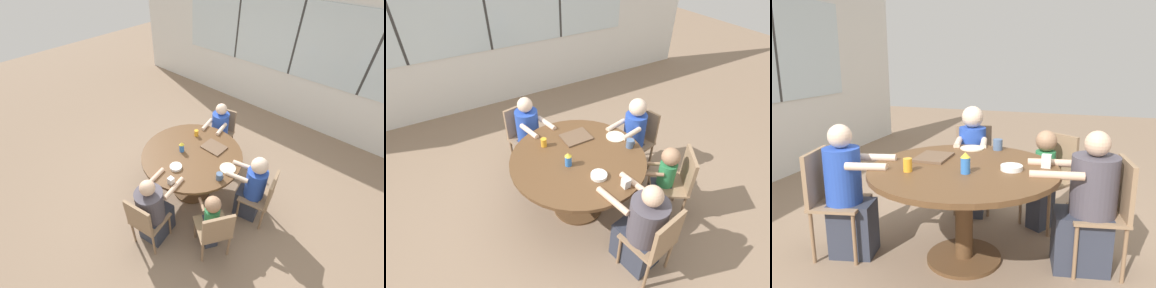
# 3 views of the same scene
# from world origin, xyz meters

# --- Properties ---
(ground_plane) EXTENTS (16.00, 16.00, 0.00)m
(ground_plane) POSITION_xyz_m (0.00, 0.00, 0.00)
(ground_plane) COLOR #8C725B
(wall_back_with_windows) EXTENTS (8.40, 0.08, 2.80)m
(wall_back_with_windows) POSITION_xyz_m (0.00, 2.95, 1.43)
(wall_back_with_windows) COLOR silver
(wall_back_with_windows) RESTS_ON ground_plane
(dining_table) EXTENTS (1.46, 1.46, 0.78)m
(dining_table) POSITION_xyz_m (0.00, 0.00, 0.63)
(dining_table) COLOR brown
(dining_table) RESTS_ON ground_plane
(chair_for_woman_green_shirt) EXTENTS (0.47, 0.47, 0.88)m
(chair_for_woman_green_shirt) POSITION_xyz_m (-0.23, 1.07, 0.53)
(chair_for_woman_green_shirt) COLOR #937556
(chair_for_woman_green_shirt) RESTS_ON ground_plane
(chair_for_man_blue_shirt) EXTENTS (0.46, 0.46, 0.88)m
(chair_for_man_blue_shirt) POSITION_xyz_m (0.19, -1.08, 0.53)
(chair_for_man_blue_shirt) COLOR #937556
(chair_for_man_blue_shirt) RESTS_ON ground_plane
(chair_for_man_teal_shirt) EXTENTS (0.48, 0.48, 0.88)m
(chair_for_man_teal_shirt) POSITION_xyz_m (1.07, 0.24, 0.53)
(chair_for_man_teal_shirt) COLOR #937556
(chair_for_man_teal_shirt) RESTS_ON ground_plane
(chair_for_toddler) EXTENTS (0.55, 0.55, 0.88)m
(chair_for_toddler) POSITION_xyz_m (0.92, -0.61, 0.53)
(chair_for_toddler) COLOR #937556
(chair_for_toddler) RESTS_ON ground_plane
(person_woman_green_shirt) EXTENTS (0.39, 0.57, 1.09)m
(person_woman_green_shirt) POSITION_xyz_m (-0.20, 0.91, 0.50)
(person_woman_green_shirt) COLOR #333847
(person_woman_green_shirt) RESTS_ON ground_plane
(person_man_blue_shirt) EXTENTS (0.44, 0.68, 1.09)m
(person_man_blue_shirt) POSITION_xyz_m (0.16, -0.91, 0.48)
(person_man_blue_shirt) COLOR #333847
(person_man_blue_shirt) RESTS_ON ground_plane
(person_man_teal_shirt) EXTENTS (0.54, 0.37, 1.11)m
(person_man_teal_shirt) POSITION_xyz_m (0.91, 0.20, 0.52)
(person_man_teal_shirt) COLOR #333847
(person_man_teal_shirt) RESTS_ON ground_plane
(person_toddler) EXTENTS (0.38, 0.34, 0.94)m
(person_toddler) POSITION_xyz_m (0.79, -0.52, 0.47)
(person_toddler) COLOR #333847
(person_toddler) RESTS_ON ground_plane
(food_tray_dark) EXTENTS (0.32, 0.26, 0.02)m
(food_tray_dark) POSITION_xyz_m (0.15, 0.31, 0.79)
(food_tray_dark) COLOR brown
(food_tray_dark) RESTS_ON dining_table
(coffee_mug) EXTENTS (0.09, 0.08, 0.10)m
(coffee_mug) POSITION_xyz_m (0.59, -0.13, 0.83)
(coffee_mug) COLOR slate
(coffee_mug) RESTS_ON dining_table
(sippy_cup) EXTENTS (0.07, 0.07, 0.16)m
(sippy_cup) POSITION_xyz_m (-0.15, -0.06, 0.86)
(sippy_cup) COLOR blue
(sippy_cup) RESTS_ON dining_table
(juice_glass) EXTENTS (0.07, 0.07, 0.10)m
(juice_glass) POSITION_xyz_m (-0.23, 0.36, 0.83)
(juice_glass) COLOR gold
(juice_glass) RESTS_ON dining_table
(milk_carton_small) EXTENTS (0.07, 0.07, 0.10)m
(milk_carton_small) POSITION_xyz_m (0.18, -0.60, 0.83)
(milk_carton_small) COLOR silver
(milk_carton_small) RESTS_ON dining_table
(bowl_white_shallow) EXTENTS (0.16, 0.16, 0.04)m
(bowl_white_shallow) POSITION_xyz_m (0.03, -0.36, 0.80)
(bowl_white_shallow) COLOR white
(bowl_white_shallow) RESTS_ON dining_table
(plate_tortillas) EXTENTS (0.22, 0.22, 0.01)m
(plate_tortillas) POSITION_xyz_m (0.56, 0.10, 0.78)
(plate_tortillas) COLOR beige
(plate_tortillas) RESTS_ON dining_table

